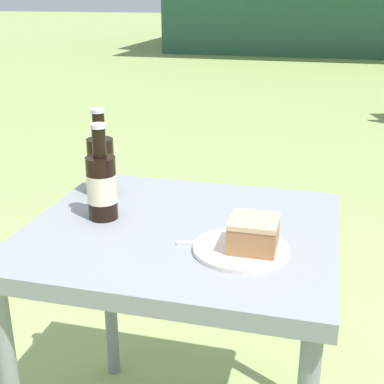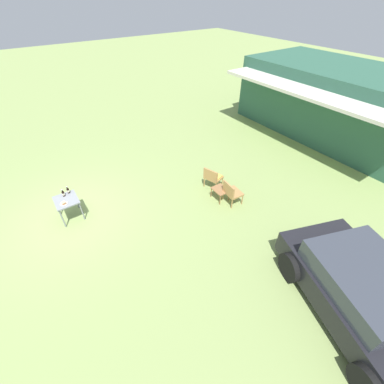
% 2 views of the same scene
% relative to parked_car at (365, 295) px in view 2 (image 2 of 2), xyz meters
% --- Properties ---
extents(ground_plane, '(60.00, 60.00, 0.00)m').
position_rel_parked_car_xyz_m(ground_plane, '(-6.45, -4.27, -0.62)').
color(ground_plane, '#8CA35B').
extents(cabin_building, '(8.31, 5.39, 2.84)m').
position_rel_parked_car_xyz_m(cabin_building, '(-5.36, 7.38, 0.81)').
color(cabin_building, '#2D5B47').
rests_on(cabin_building, ground_plane).
extents(parked_car, '(4.23, 3.03, 1.24)m').
position_rel_parked_car_xyz_m(parked_car, '(0.00, 0.00, 0.00)').
color(parked_car, black).
rests_on(parked_car, ground_plane).
extents(wicker_chair_cushioned, '(0.65, 0.60, 0.78)m').
position_rel_parked_car_xyz_m(wicker_chair_cushioned, '(-5.19, 0.15, -0.17)').
color(wicker_chair_cushioned, '#B2844C').
rests_on(wicker_chair_cushioned, ground_plane).
extents(wicker_chair_plain, '(0.58, 0.51, 0.78)m').
position_rel_parked_car_xyz_m(wicker_chair_plain, '(-4.21, 0.13, -0.17)').
color(wicker_chair_plain, '#B2844C').
rests_on(wicker_chair_plain, ground_plane).
extents(garden_side_table, '(0.51, 0.43, 0.39)m').
position_rel_parked_car_xyz_m(garden_side_table, '(-4.56, -0.03, -0.27)').
color(garden_side_table, '#996B42').
rests_on(garden_side_table, ground_plane).
extents(patio_table, '(0.71, 0.63, 0.69)m').
position_rel_parked_car_xyz_m(patio_table, '(-6.45, -4.27, -0.01)').
color(patio_table, gray).
rests_on(patio_table, ground_plane).
extents(cake_on_plate, '(0.20, 0.20, 0.08)m').
position_rel_parked_car_xyz_m(cake_on_plate, '(-6.28, -4.35, 0.10)').
color(cake_on_plate, silver).
rests_on(cake_on_plate, patio_table).
extents(cola_bottle_near, '(0.07, 0.07, 0.23)m').
position_rel_parked_car_xyz_m(cola_bottle_near, '(-6.64, -4.26, 0.16)').
color(cola_bottle_near, black).
rests_on(cola_bottle_near, patio_table).
extents(cola_bottle_far, '(0.07, 0.07, 0.23)m').
position_rel_parked_car_xyz_m(cola_bottle_far, '(-6.71, -4.11, 0.16)').
color(cola_bottle_far, black).
rests_on(cola_bottle_far, patio_table).
extents(fork, '(0.19, 0.06, 0.01)m').
position_rel_parked_car_xyz_m(fork, '(-6.34, -4.33, 0.08)').
color(fork, silver).
rests_on(fork, patio_table).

